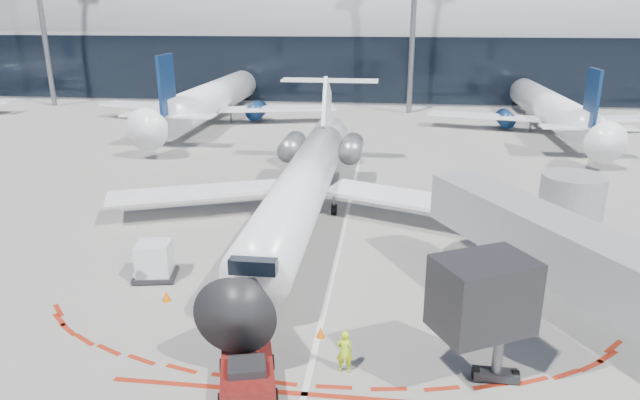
# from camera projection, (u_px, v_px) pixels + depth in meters

# --- Properties ---
(ground) EXTENTS (260.00, 260.00, 0.00)m
(ground) POSITION_uv_depth(u_px,v_px,m) (336.00, 259.00, 30.74)
(ground) COLOR slate
(ground) RESTS_ON ground
(apron_centerline) EXTENTS (0.25, 40.00, 0.01)m
(apron_centerline) POSITION_uv_depth(u_px,v_px,m) (339.00, 245.00, 32.62)
(apron_centerline) COLOR silver
(apron_centerline) RESTS_ON ground
(apron_stop_bar) EXTENTS (14.00, 0.25, 0.01)m
(apron_stop_bar) POSITION_uv_depth(u_px,v_px,m) (304.00, 394.00, 19.90)
(apron_stop_bar) COLOR maroon
(apron_stop_bar) RESTS_ON ground
(terminal_building) EXTENTS (150.00, 24.15, 24.00)m
(terminal_building) POSITION_uv_depth(u_px,v_px,m) (377.00, 40.00, 89.29)
(terminal_building) COLOR gray
(terminal_building) RESTS_ON ground
(jet_bridge) EXTENTS (10.03, 15.20, 4.90)m
(jet_bridge) POSITION_uv_depth(u_px,v_px,m) (545.00, 237.00, 25.81)
(jet_bridge) COLOR gray
(jet_bridge) RESTS_ON ground
(light_mast_west) EXTENTS (0.70, 0.70, 25.00)m
(light_mast_west) POSITION_uv_depth(u_px,v_px,m) (41.00, 14.00, 77.32)
(light_mast_west) COLOR slate
(light_mast_west) RESTS_ON ground
(light_mast_centre) EXTENTS (0.70, 0.70, 25.00)m
(light_mast_centre) POSITION_uv_depth(u_px,v_px,m) (414.00, 14.00, 71.47)
(light_mast_centre) COLOR slate
(light_mast_centre) RESTS_ON ground
(regional_jet) EXTENTS (25.73, 31.73, 7.95)m
(regional_jet) POSITION_uv_depth(u_px,v_px,m) (305.00, 181.00, 35.52)
(regional_jet) COLOR white
(regional_jet) RESTS_ON ground
(pushback_tug) EXTENTS (2.60, 4.77, 1.22)m
(pushback_tug) POSITION_uv_depth(u_px,v_px,m) (247.00, 375.00, 20.05)
(pushback_tug) COLOR #4E0B0C
(pushback_tug) RESTS_ON ground
(ramp_worker) EXTENTS (0.64, 0.43, 1.72)m
(ramp_worker) POSITION_uv_depth(u_px,v_px,m) (344.00, 351.00, 20.89)
(ramp_worker) COLOR #C2EC18
(ramp_worker) RESTS_ON ground
(uld_container) EXTENTS (2.29, 2.04, 1.90)m
(uld_container) POSITION_uv_depth(u_px,v_px,m) (155.00, 261.00, 28.28)
(uld_container) COLOR black
(uld_container) RESTS_ON ground
(safety_cone_left) EXTENTS (0.38, 0.38, 0.53)m
(safety_cone_left) POSITION_uv_depth(u_px,v_px,m) (166.00, 296.00, 26.24)
(safety_cone_left) COLOR #DE5B04
(safety_cone_left) RESTS_ON ground
(safety_cone_right) EXTENTS (0.35, 0.35, 0.48)m
(safety_cone_right) POSITION_uv_depth(u_px,v_px,m) (321.00, 332.00, 23.31)
(safety_cone_right) COLOR #DE5B04
(safety_cone_right) RESTS_ON ground
(bg_airliner_1) EXTENTS (34.54, 36.57, 11.17)m
(bg_airliner_1) POSITION_uv_depth(u_px,v_px,m) (213.00, 75.00, 68.20)
(bg_airliner_1) COLOR white
(bg_airliner_1) RESTS_ON ground
(bg_airliner_2) EXTENTS (31.08, 32.91, 10.06)m
(bg_airliner_2) POSITION_uv_depth(u_px,v_px,m) (552.00, 85.00, 62.80)
(bg_airliner_2) COLOR white
(bg_airliner_2) RESTS_ON ground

